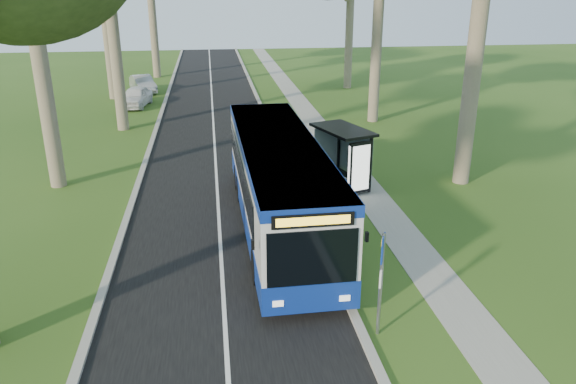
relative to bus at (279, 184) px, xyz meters
name	(u,v)px	position (x,y,z in m)	size (l,w,h in m)	color
ground	(325,251)	(1.31, -2.08, -1.74)	(120.00, 120.00, 0.00)	#30531A
road	(216,165)	(-2.19, 7.92, -1.73)	(7.00, 100.00, 0.02)	black
kerb_east	(286,161)	(1.31, 7.92, -1.68)	(0.25, 100.00, 0.12)	#9E9B93
kerb_west	(144,167)	(-5.69, 7.92, -1.68)	(0.25, 100.00, 0.12)	#9E9B93
centre_line	(216,165)	(-2.19, 7.92, -1.71)	(0.12, 100.00, 0.01)	white
footpath	(344,160)	(4.31, 7.92, -1.73)	(1.50, 100.00, 0.02)	gray
bus	(279,184)	(0.00, 0.00, 0.00)	(2.84, 12.68, 3.35)	silver
bus_stop_sign	(381,274)	(1.73, -6.91, 0.02)	(0.20, 0.38, 2.86)	gray
bus_shelter	(348,148)	(3.46, 3.78, 0.12)	(2.56, 3.43, 2.63)	black
litter_bin	(340,191)	(2.79, 2.19, -1.24)	(0.57, 0.57, 0.99)	black
car_white	(136,97)	(-7.66, 22.67, -1.02)	(1.68, 4.18, 1.43)	white
car_silver	(143,84)	(-7.71, 28.21, -1.06)	(1.44, 4.12, 1.36)	#A3A5AA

